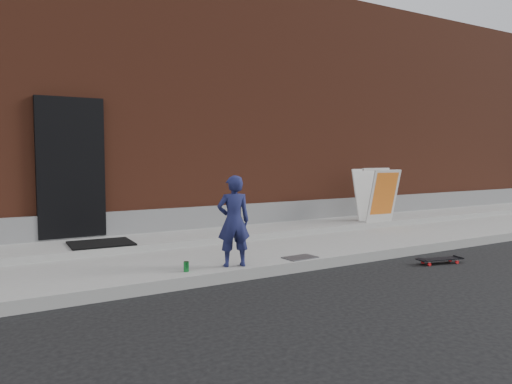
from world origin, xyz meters
TOP-DOWN VIEW (x-y plane):
  - ground at (0.00, 0.00)m, footprint 80.00×80.00m
  - sidewalk at (0.00, 1.50)m, footprint 20.00×3.00m
  - apron at (0.00, 2.40)m, footprint 20.00×1.20m
  - building at (-0.00, 6.99)m, footprint 20.00×8.10m
  - child at (-1.11, 0.23)m, footprint 0.49×0.39m
  - skateboard at (1.89, -0.62)m, footprint 0.72×0.34m
  - pizza_sign at (3.16, 1.97)m, footprint 0.72×0.83m
  - soda_can at (-1.77, 0.27)m, footprint 0.08×0.08m
  - doormat at (-2.34, 2.21)m, footprint 0.96×0.80m
  - utility_plate at (-0.06, 0.20)m, footprint 0.48×0.32m

SIDE VIEW (x-z plane):
  - ground at x=0.00m, z-range 0.00..0.00m
  - skateboard at x=1.89m, z-range 0.03..0.10m
  - sidewalk at x=0.00m, z-range 0.00..0.15m
  - utility_plate at x=-0.06m, z-range 0.15..0.16m
  - apron at x=0.00m, z-range 0.15..0.25m
  - soda_can at x=-1.77m, z-range 0.15..0.28m
  - doormat at x=-2.34m, z-range 0.25..0.28m
  - child at x=-1.11m, z-range 0.15..1.34m
  - pizza_sign at x=3.16m, z-range 0.25..1.34m
  - building at x=0.00m, z-range 0.00..5.00m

